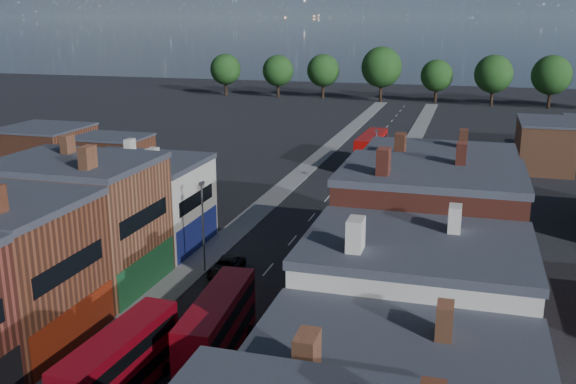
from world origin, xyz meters
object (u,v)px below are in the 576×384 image
Objects in this scene: car_3 at (337,220)px; ped_3 at (313,288)px; bus_0 at (119,364)px; car_2 at (226,267)px; bus_2 at (371,150)px; bus_1 at (217,327)px.

car_3 is 2.59× the size of ped_3.
car_2 is at bearing 96.58° from bus_0.
bus_2 is 2.49× the size of car_2.
bus_1 reaches higher than ped_3.
ped_3 is at bearing -84.58° from bus_2.
bus_2 is (1.00, 57.12, 0.40)m from bus_1.
car_3 is at bearing -86.34° from bus_2.
bus_1 is at bearing -88.90° from bus_2.
bus_0 is 2.14× the size of car_3.
bus_1 is at bearing -71.09° from car_2.
car_2 reaches higher than car_3.
bus_1 is 14.65m from car_2.
bus_2 is at bearing 27.07° from ped_3.
bus_2 is 6.76× the size of ped_3.
car_2 is at bearing 93.83° from ped_3.
bus_0 reaches higher than ped_3.
bus_2 reaches higher than ped_3.
car_3 is at bearing 29.66° from ped_3.
car_3 is (0.75, -27.71, -2.12)m from bus_2.
bus_0 is at bearing -94.90° from car_3.
bus_1 is at bearing 60.23° from bus_0.
bus_0 is at bearing 179.31° from ped_3.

